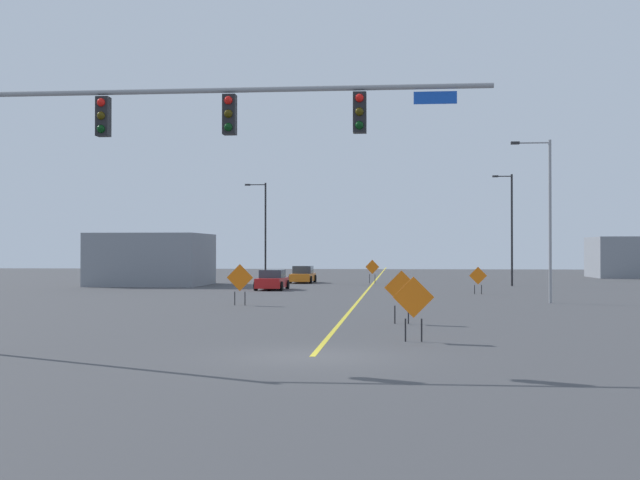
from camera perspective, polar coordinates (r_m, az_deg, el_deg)
The scene contains 15 objects.
ground at distance 21.98m, azimuth -0.53°, elevation -7.89°, with size 205.87×205.87×0.00m, color #444447.
road_centre_stripe at distance 78.95m, azimuth 3.80°, elevation -2.70°, with size 0.16×114.37×0.01m.
traffic_signal_assembly at distance 22.78m, azimuth -10.89°, elevation 6.77°, with size 13.74×0.44×7.26m.
street_lamp_mid_left at distance 72.69m, azimuth -3.81°, elevation 0.83°, with size 1.87×0.24×8.57m.
street_lamp_far_left at distance 45.65m, azimuth 15.10°, elevation 1.78°, with size 2.09×0.24×8.55m.
street_lamp_mid_right at distance 66.72m, azimuth 12.76°, elevation 0.99°, with size 1.56×0.24×8.64m.
construction_sign_median_far at distance 42.45m, azimuth -5.44°, elevation -2.67°, with size 1.36×0.14×2.07m.
construction_sign_right_shoulder at distance 54.06m, azimuth 10.63°, elevation -2.48°, with size 1.10×0.29×1.72m.
construction_sign_right_lane at distance 25.61m, azimuth 6.34°, elevation -4.09°, with size 1.25×0.09×1.96m.
construction_sign_median_near at distance 70.90m, azimuth 3.55°, elevation -1.92°, with size 1.17×0.33×1.97m.
construction_sign_left_shoulder at distance 31.75m, azimuth 5.53°, elevation -3.40°, with size 1.30×0.12×2.00m.
car_orange_near at distance 71.56m, azimuth -1.17°, elevation -2.39°, with size 2.00×4.36×1.44m.
car_red_approaching at distance 59.07m, azimuth -3.26°, elevation -2.75°, with size 2.04×4.06×1.40m.
roadside_building_east at distance 91.27m, azimuth 20.37°, elevation -1.10°, with size 8.04×7.34×4.12m.
roadside_building_west at distance 68.21m, azimuth -11.28°, elevation -1.29°, with size 8.51×8.29×4.08m.
Camera 1 is at (2.27, -21.69, 2.75)m, focal length 47.35 mm.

